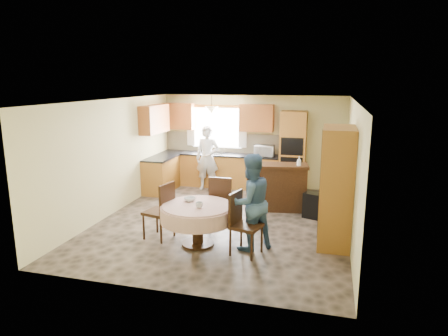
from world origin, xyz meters
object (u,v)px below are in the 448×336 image
at_px(sideboard, 276,188).
at_px(person_dining, 250,202).
at_px(chair_left, 162,208).
at_px(chair_back, 222,200).
at_px(dining_table, 198,214).
at_px(cupboard, 336,186).
at_px(chair_right, 242,220).
at_px(person_sink, 207,158).
at_px(oven_tower, 293,152).

xyz_separation_m(sideboard, person_dining, (-0.15, -2.29, 0.35)).
height_order(chair_left, chair_back, chair_back).
bearing_deg(person_dining, dining_table, -36.91).
distance_m(sideboard, cupboard, 2.15).
bearing_deg(dining_table, chair_left, 171.84).
bearing_deg(chair_right, chair_left, 95.97).
relative_size(chair_right, person_dining, 0.63).
distance_m(dining_table, chair_back, 0.87).
bearing_deg(dining_table, person_sink, 104.54).
relative_size(cupboard, dining_table, 1.61).
relative_size(oven_tower, chair_back, 1.96).
xyz_separation_m(cupboard, person_sink, (-3.29, 2.89, -0.19)).
bearing_deg(chair_back, chair_right, 121.15).
bearing_deg(chair_left, cupboard, 115.28).
xyz_separation_m(dining_table, chair_back, (0.21, 0.84, 0.02)).
bearing_deg(sideboard, person_sink, 139.13).
distance_m(oven_tower, chair_back, 3.39).
height_order(chair_right, person_dining, person_dining).
relative_size(chair_left, chair_right, 1.01).
distance_m(chair_back, person_sink, 3.03).
xyz_separation_m(dining_table, person_dining, (0.93, 0.09, 0.26)).
bearing_deg(chair_left, oven_tower, 166.58).
height_order(chair_back, person_sink, person_sink).
bearing_deg(oven_tower, sideboard, -96.93).
relative_size(chair_back, chair_right, 1.02).
height_order(sideboard, cupboard, cupboard).
distance_m(sideboard, chair_left, 2.90).
relative_size(cupboard, chair_left, 1.96).
relative_size(dining_table, person_dining, 0.77).
height_order(oven_tower, sideboard, oven_tower).
xyz_separation_m(chair_right, person_sink, (-1.77, 3.77, 0.27)).
xyz_separation_m(oven_tower, person_sink, (-2.22, -0.39, -0.20)).
relative_size(dining_table, person_sink, 0.76).
distance_m(chair_left, chair_back, 1.19).
relative_size(chair_left, chair_back, 0.99).
bearing_deg(cupboard, person_dining, -155.49).
height_order(dining_table, person_dining, person_dining).
bearing_deg(cupboard, chair_right, -149.88).
relative_size(oven_tower, cupboard, 1.01).
height_order(sideboard, chair_left, chair_left).
relative_size(oven_tower, person_sink, 1.24).
height_order(cupboard, person_dining, cupboard).
distance_m(sideboard, person_sink, 2.40).
distance_m(cupboard, person_sink, 4.38).
height_order(sideboard, person_sink, person_sink).
distance_m(chair_back, person_dining, 1.06).
relative_size(sideboard, chair_left, 1.29).
bearing_deg(chair_right, oven_tower, 8.72).
relative_size(cupboard, chair_back, 1.94).
height_order(oven_tower, cupboard, oven_tower).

